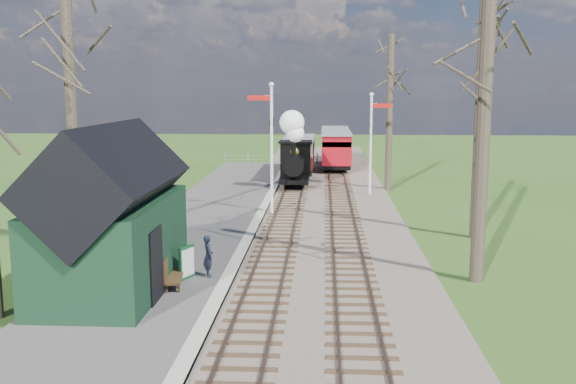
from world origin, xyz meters
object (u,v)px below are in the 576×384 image
coach (299,153)px  red_carriage_b (335,143)px  red_carriage_a (336,150)px  station_shed (112,219)px  semaphore_far (372,136)px  locomotive (295,154)px  semaphore_near (270,139)px  sign_board (187,262)px  person (208,256)px  bench (171,272)px

coach → red_carriage_b: size_ratio=1.36×
red_carriage_a → station_shed: bearing=-103.5°
semaphore_far → red_carriage_b: (-1.77, 16.26, -1.80)m
station_shed → locomotive: 20.68m
coach → red_carriage_b: 8.38m
semaphore_near → red_carriage_b: (3.37, 22.26, -2.07)m
sign_board → person: person is taller
semaphore_near → bench: (-1.97, -11.62, -3.00)m
red_carriage_a → bench: (-5.34, -28.38, -0.93)m
station_shed → bench: size_ratio=3.90×
bench → person: size_ratio=1.25×
person → semaphore_near: bearing=-27.9°
person → sign_board: bearing=92.4°
semaphore_near → red_carriage_b: semaphore_near is taller
locomotive → coach: size_ratio=0.63×
semaphore_far → semaphore_near: bearing=-130.6°
station_shed → bench: bearing=13.7°
semaphore_near → semaphore_far: 7.91m
station_shed → person: bearing=28.6°
station_shed → semaphore_far: 20.01m
locomotive → bench: bearing=-97.8°
coach → bench: coach is taller
semaphore_near → red_carriage_b: bearing=81.4°
sign_board → station_shed: bearing=-150.2°
coach → sign_board: coach is taller
coach → red_carriage_a: size_ratio=1.36×
red_carriage_b → person: red_carriage_b is taller
red_carriage_a → person: (-4.39, -27.39, -0.70)m
station_shed → locomotive: bearing=78.0°
semaphore_far → person: semaphore_far is taller
semaphore_near → coach: size_ratio=0.86×
coach → red_carriage_a: (2.60, 2.46, 0.02)m
semaphore_far → sign_board: semaphore_far is taller
locomotive → bench: 20.09m
semaphore_far → bench: (-7.11, -17.62, -2.73)m
locomotive → semaphore_near: bearing=-95.3°
semaphore_near → sign_board: semaphore_near is taller
coach → station_shed: bearing=-99.3°
station_shed → red_carriage_a: 29.58m
locomotive → red_carriage_a: 8.93m
station_shed → sign_board: station_shed is taller
station_shed → semaphore_far: bearing=64.3°
red_carriage_a → bench: red_carriage_a is taller
bench → locomotive: bearing=82.2°
person → locomotive: bearing=-27.8°
station_shed → bench: station_shed is taller
semaphore_far → red_carriage_b: bearing=96.2°
semaphore_far → coach: size_ratio=0.79×
coach → person: bearing=-94.1°
red_carriage_b → bench: red_carriage_b is taller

